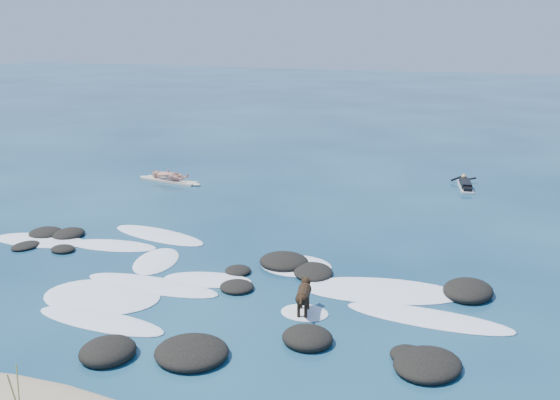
% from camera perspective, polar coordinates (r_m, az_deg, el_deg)
% --- Properties ---
extents(ground, '(160.00, 160.00, 0.00)m').
position_cam_1_polar(ground, '(16.70, -5.40, -6.36)').
color(ground, '#0A2642').
rests_on(ground, ground).
extents(reef_rocks, '(13.78, 7.29, 0.44)m').
position_cam_1_polar(reef_rocks, '(14.76, -3.64, -8.97)').
color(reef_rocks, black).
rests_on(reef_rocks, ground).
extents(breaking_foam, '(15.14, 6.81, 0.12)m').
position_cam_1_polar(breaking_foam, '(16.31, -7.36, -6.93)').
color(breaking_foam, white).
rests_on(breaking_foam, ground).
extents(standing_surfer_rig, '(3.15, 0.87, 1.79)m').
position_cam_1_polar(standing_surfer_rig, '(26.22, -10.13, 3.16)').
color(standing_surfer_rig, beige).
rests_on(standing_surfer_rig, ground).
extents(paddling_surfer_rig, '(1.10, 2.30, 0.40)m').
position_cam_1_polar(paddling_surfer_rig, '(26.04, 16.58, 1.37)').
color(paddling_surfer_rig, silver).
rests_on(paddling_surfer_rig, ground).
extents(dog, '(0.46, 1.17, 0.75)m').
position_cam_1_polar(dog, '(14.00, 2.19, -8.52)').
color(dog, black).
rests_on(dog, ground).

